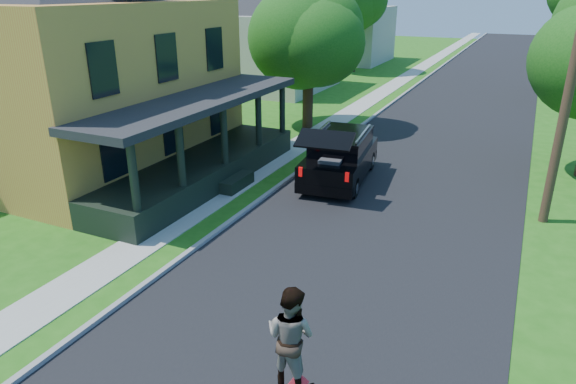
% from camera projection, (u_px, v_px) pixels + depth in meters
% --- Properties ---
extents(ground, '(140.00, 140.00, 0.00)m').
position_uv_depth(ground, '(310.00, 318.00, 11.07)').
color(ground, '#226414').
rests_on(ground, ground).
extents(street, '(8.00, 120.00, 0.02)m').
position_uv_depth(street, '(454.00, 119.00, 27.86)').
color(street, black).
rests_on(street, ground).
extents(curb, '(0.15, 120.00, 0.12)m').
position_uv_depth(curb, '(381.00, 112.00, 29.47)').
color(curb, gray).
rests_on(curb, ground).
extents(sidewalk, '(1.30, 120.00, 0.03)m').
position_uv_depth(sidewalk, '(355.00, 109.00, 30.08)').
color(sidewalk, '#9D9C95').
rests_on(sidewalk, ground).
extents(front_walk, '(6.50, 1.20, 0.03)m').
position_uv_depth(front_walk, '(145.00, 172.00, 19.88)').
color(front_walk, '#9D9C95').
rests_on(front_walk, ground).
extents(main_house, '(15.56, 15.56, 10.10)m').
position_uv_depth(main_house, '(62.00, 37.00, 19.36)').
color(main_house, gold).
rests_on(main_house, ground).
extents(neighbor_house_mid, '(12.78, 12.78, 8.30)m').
position_uv_depth(neighbor_house_mid, '(266.00, 26.00, 35.02)').
color(neighbor_house_mid, beige).
rests_on(neighbor_house_mid, ground).
extents(neighbor_house_far, '(12.78, 12.78, 8.30)m').
position_uv_depth(neighbor_house_far, '(345.00, 15.00, 48.46)').
color(neighbor_house_far, beige).
rests_on(neighbor_house_far, ground).
extents(black_suv, '(2.46, 5.25, 2.36)m').
position_uv_depth(black_suv, '(340.00, 157.00, 18.70)').
color(black_suv, black).
rests_on(black_suv, ground).
extents(skateboarder, '(0.98, 0.81, 1.83)m').
position_uv_depth(skateboarder, '(291.00, 336.00, 8.41)').
color(skateboarder, black).
rests_on(skateboarder, ground).
extents(tree_left_mid, '(5.98, 5.69, 7.36)m').
position_uv_depth(tree_left_mid, '(308.00, 30.00, 24.51)').
color(tree_left_mid, black).
rests_on(tree_left_mid, ground).
extents(utility_pole_near, '(1.65, 0.53, 8.86)m').
position_uv_depth(utility_pole_near, '(573.00, 69.00, 13.99)').
color(utility_pole_near, '#412A1E').
rests_on(utility_pole_near, ground).
extents(utility_pole_far, '(1.48, 0.56, 8.87)m').
position_uv_depth(utility_pole_far, '(557.00, 16.00, 39.92)').
color(utility_pole_far, '#412A1E').
rests_on(utility_pole_far, ground).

